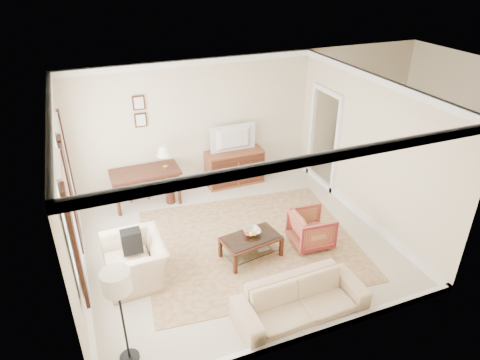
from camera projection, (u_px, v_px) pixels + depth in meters
room_shell at (235, 118)px, 6.87m from camera, size 5.51×5.01×2.91m
annex_bedroom at (392, 163)px, 10.28m from camera, size 3.00×2.70×2.90m
window_front at (71, 223)px, 5.85m from camera, size 0.12×1.56×1.80m
window_rear at (66, 174)px, 7.16m from camera, size 0.12×1.56×1.80m
doorway at (324, 140)px, 9.64m from camera, size 0.10×1.12×2.25m
rug at (250, 243)px, 8.02m from camera, size 4.17×3.68×0.01m
writing_desk at (145, 176)px, 8.98m from camera, size 1.44×0.72×0.78m
desk_chair at (136, 176)px, 9.29m from camera, size 0.52×0.52×1.05m
desk_lamp at (165, 157)px, 8.96m from camera, size 0.32×0.32×0.50m
framed_prints at (140, 111)px, 8.77m from camera, size 0.25×0.04×0.68m
sideboard at (235, 167)px, 9.93m from camera, size 1.32×0.51×0.81m
tv at (235, 131)px, 9.49m from camera, size 1.01×0.58×0.13m
coffee_table at (251, 242)px, 7.53m from camera, size 1.09×0.74×0.43m
fruit_bowl at (252, 231)px, 7.55m from camera, size 0.42×0.42×0.10m
book_a at (237, 249)px, 7.59m from camera, size 0.28×0.06×0.38m
book_b at (255, 247)px, 7.66m from camera, size 0.28×0.03×0.38m
striped_armchair at (311, 227)px, 7.84m from camera, size 0.72×0.76×0.73m
club_armchair at (135, 255)px, 6.96m from camera, size 0.74×1.11×0.96m
backpack at (131, 239)px, 6.91m from camera, size 0.26×0.35×0.40m
sofa at (301, 296)px, 6.26m from camera, size 1.99×0.63×0.77m
floor_lamp at (117, 288)px, 5.17m from camera, size 0.37×0.37×1.49m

